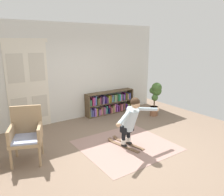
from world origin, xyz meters
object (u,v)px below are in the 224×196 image
wicker_chair (26,133)px  skis_pair (125,144)px  bookshelf (110,103)px  person_skier (131,118)px  potted_plant (156,95)px

wicker_chair → skis_pair: wicker_chair is taller
bookshelf → wicker_chair: size_ratio=1.61×
wicker_chair → bookshelf: bearing=27.5°
bookshelf → wicker_chair: 3.48m
wicker_chair → person_skier: (2.07, -0.76, 0.12)m
potted_plant → person_skier: size_ratio=0.75×
bookshelf → potted_plant: 1.55m
wicker_chair → skis_pair: (2.04, -0.60, -0.56)m
bookshelf → person_skier: (-1.01, -2.37, 0.36)m
wicker_chair → potted_plant: 4.22m
bookshelf → skis_pair: bearing=-115.3°
potted_plant → skis_pair: (-2.14, -1.17, -0.68)m
bookshelf → wicker_chair: bearing=-152.5°
wicker_chair → potted_plant: wicker_chair is taller
potted_plant → bookshelf: bearing=136.8°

